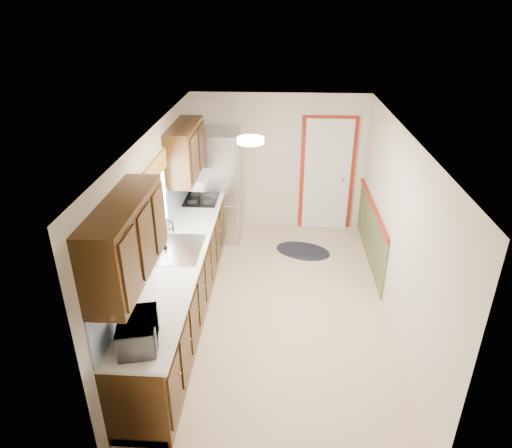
# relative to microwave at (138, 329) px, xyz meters

# --- Properties ---
(room_shell) EXTENTS (3.20, 5.20, 2.52)m
(room_shell) POSITION_rel_microwave_xyz_m (1.20, 1.95, 0.09)
(room_shell) COLOR beige
(room_shell) RESTS_ON ground
(kitchen_run) EXTENTS (0.63, 4.00, 2.20)m
(kitchen_run) POSITION_rel_microwave_xyz_m (-0.04, 1.66, -0.30)
(kitchen_run) COLOR #351E0C
(kitchen_run) RESTS_ON ground
(back_wall_trim) EXTENTS (1.12, 2.30, 2.08)m
(back_wall_trim) POSITION_rel_microwave_xyz_m (2.19, 4.16, -0.22)
(back_wall_trim) COLOR maroon
(back_wall_trim) RESTS_ON ground
(ceiling_fixture) EXTENTS (0.30, 0.30, 0.06)m
(ceiling_fixture) POSITION_rel_microwave_xyz_m (0.90, 1.75, 1.25)
(ceiling_fixture) COLOR #FFD88C
(ceiling_fixture) RESTS_ON room_shell
(microwave) EXTENTS (0.38, 0.55, 0.34)m
(microwave) POSITION_rel_microwave_xyz_m (0.00, 0.00, 0.00)
(microwave) COLOR white
(microwave) RESTS_ON kitchen_run
(refrigerator) EXTENTS (0.78, 0.78, 1.86)m
(refrigerator) POSITION_rel_microwave_xyz_m (0.18, 4.00, -0.18)
(refrigerator) COLOR #B7B7BC
(refrigerator) RESTS_ON ground
(rug) EXTENTS (1.05, 0.86, 0.01)m
(rug) POSITION_rel_microwave_xyz_m (1.64, 3.46, -1.10)
(rug) COLOR black
(rug) RESTS_ON ground
(cooktop) EXTENTS (0.51, 0.61, 0.02)m
(cooktop) POSITION_rel_microwave_xyz_m (0.01, 3.35, -0.16)
(cooktop) COLOR black
(cooktop) RESTS_ON kitchen_run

